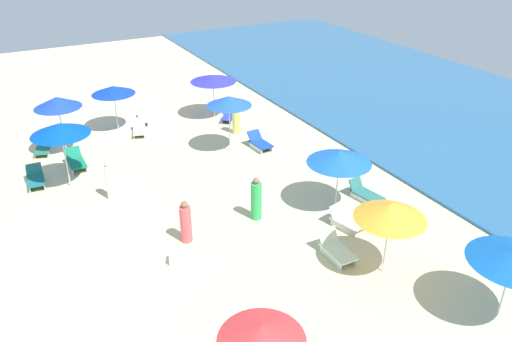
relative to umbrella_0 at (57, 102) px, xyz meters
The scene contains 24 objects.
ground_plane 9.71m from the umbrella_0, 16.41° to the right, with size 60.00×60.00×0.00m, color beige.
umbrella_0 is the anchor object (origin of this frame).
lounge_chair_0_0 2.54m from the umbrella_0, 128.99° to the right, with size 1.44×0.98×0.63m.
umbrella_1 12.41m from the umbrella_0, 40.83° to the left, with size 2.35×2.35×2.26m.
lounge_chair_1_0 13.31m from the umbrella_0, 35.27° to the left, with size 1.36×0.89×0.70m.
lounge_chair_1_1 13.55m from the umbrella_0, 44.74° to the left, with size 1.46×0.84×0.68m.
umbrella_2 3.40m from the umbrella_0, 123.21° to the left, with size 2.12×2.12×2.27m.
lounge_chair_2_0 5.32m from the umbrella_0, 117.39° to the left, with size 1.54×1.09×0.71m.
lounge_chair_2_1 4.33m from the umbrella_0, 102.18° to the left, with size 1.46×0.94×0.62m.
umbrella_3 7.41m from the umbrella_0, 65.11° to the left, with size 2.03×2.03×2.64m.
lounge_chair_3_0 9.06m from the umbrella_0, 66.45° to the left, with size 1.39×0.77×0.70m.
umbrella_4 7.92m from the umbrella_0, 98.29° to the left, with size 2.39×2.39×2.31m.
lounge_chair_4_0 8.67m from the umbrella_0, 92.72° to the left, with size 1.42×1.35×0.66m.
umbrella_6 3.14m from the umbrella_0, ahead, with size 2.25×2.25×2.72m.
lounge_chair_6_0 3.61m from the umbrella_0, 33.71° to the right, with size 1.35×0.72×0.72m.
lounge_chair_6_1 2.71m from the umbrella_0, ahead, with size 1.40×0.68×0.74m.
umbrella_7 15.00m from the umbrella_0, 28.33° to the left, with size 2.14×2.14×2.42m.
lounge_chair_7_0 13.66m from the umbrella_0, 27.79° to the left, with size 1.37×0.68×0.74m.
umbrella_8 15.78m from the umbrella_0, ahead, with size 1.85×1.85×2.48m.
beachgoer_0 10.25m from the umbrella_0, 30.33° to the left, with size 0.51×0.51×1.64m.
beachgoer_1 8.21m from the umbrella_0, 79.95° to the left, with size 0.42×0.42×1.52m.
beachgoer_3 9.35m from the umbrella_0, 15.03° to the left, with size 0.54×0.54×1.53m.
beachgoer_4 5.24m from the umbrella_0, ahead, with size 0.36×0.36×1.60m.
cooler_box_0 10.26m from the umbrella_0, ahead, with size 0.48×0.38×0.38m, color white.
Camera 1 is at (13.36, 0.47, 9.94)m, focal length 35.58 mm.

